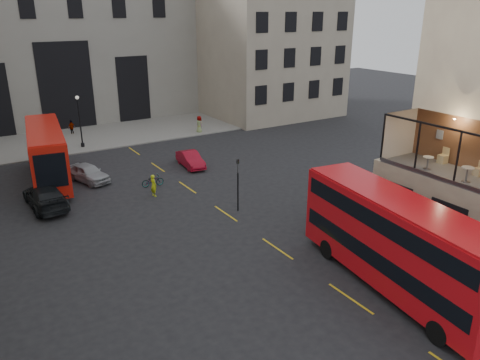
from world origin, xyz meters
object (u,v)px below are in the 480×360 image
pedestrian_b (40,136)px  cafe_chair_d (443,158)px  bicycle (153,181)px  cafe_table_mid (467,172)px  street_lamp_b (80,125)px  car_c (45,197)px  cafe_table_far (428,161)px  cafe_chair_c (478,171)px  pedestrian_c (72,128)px  bus_near (397,240)px  traffic_light_near (238,178)px  bus_far (47,152)px  car_a (88,173)px  pedestrian_d (199,124)px  cyclist (153,185)px  car_b (190,159)px

pedestrian_b → cafe_chair_d: size_ratio=1.65×
bicycle → cafe_table_mid: (10.08, -19.88, 4.68)m
street_lamp_b → cafe_table_mid: 36.25m
pedestrian_b → cafe_table_mid: (15.12, -38.35, 4.36)m
street_lamp_b → car_c: 15.59m
bicycle → cafe_table_far: 20.65m
cafe_table_far → cafe_chair_c: cafe_chair_c is taller
cafe_table_far → cafe_chair_d: 1.78m
cafe_chair_d → bicycle: bearing=124.7°
pedestrian_c → cafe_chair_d: (13.27, -37.41, 4.05)m
bus_near → car_c: bearing=122.3°
traffic_light_near → cafe_table_mid: (6.87, -12.14, 2.72)m
bicycle → cafe_chair_d: cafe_chair_d is taller
bus_far → cafe_table_mid: 30.58m
car_a → car_c: (-4.01, -3.80, 0.07)m
pedestrian_d → bicycle: bearing=131.0°
pedestrian_d → cafe_table_mid: size_ratio=2.39×
bus_far → cyclist: bus_far is taller
street_lamp_b → car_c: size_ratio=0.95×
pedestrian_d → cafe_chair_c: cafe_chair_c is taller
bus_far → street_lamp_b: bearing=60.7°
car_a → pedestrian_b: bearing=74.9°
cafe_chair_d → car_a: bearing=127.1°
cafe_chair_c → cafe_chair_d: (0.35, 2.51, 0.03)m
car_c → cyclist: bearing=161.7°
cyclist → cafe_chair_c: cafe_chair_c is taller
car_a → street_lamp_b: bearing=58.7°
pedestrian_d → traffic_light_near: bearing=150.2°
traffic_light_near → car_c: size_ratio=0.68×
bus_far → bicycle: 8.94m
street_lamp_b → cafe_table_far: (11.92, -31.65, 2.70)m
bus_near → car_b: 23.04m
car_a → car_b: car_a is taller
cafe_chair_c → cafe_chair_d: bearing=82.1°
pedestrian_b → cafe_chair_c: (16.57, -38.12, 4.07)m
pedestrian_c → pedestrian_d: (12.58, -6.89, 0.15)m
cafe_chair_d → car_c: bearing=139.2°
car_a → bicycle: size_ratio=2.47×
traffic_light_near → cafe_table_far: size_ratio=5.07×
car_a → cafe_table_far: size_ratio=5.82×
cyclist → pedestrian_b: bearing=1.4°
pedestrian_d → cafe_chair_d: bearing=172.2°
bus_near → pedestrian_c: size_ratio=7.33×
car_b → cafe_chair_d: bearing=-64.9°
bus_far → car_a: bearing=-32.9°
bus_near → car_c: (-12.76, 20.15, -1.87)m
car_a → cafe_chair_c: cafe_chair_c is taller
car_b → pedestrian_b: (-9.85, 15.59, 0.11)m
bus_near → car_c: bus_near is taller
car_c → bicycle: car_c is taller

